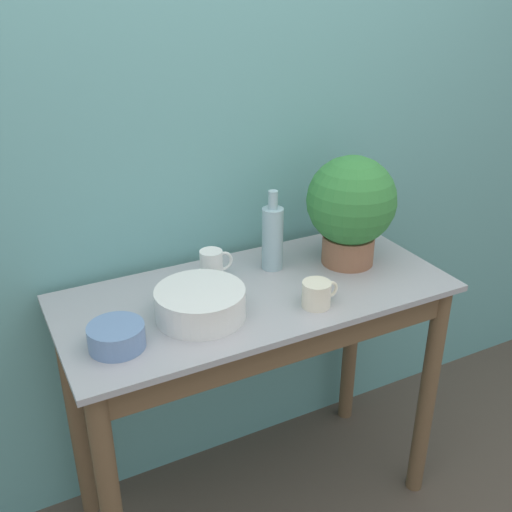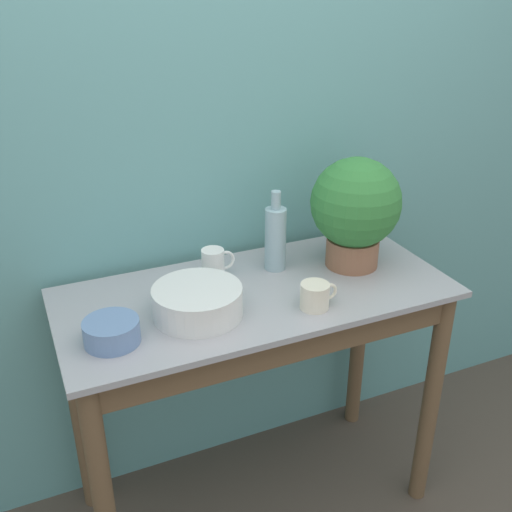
{
  "view_description": "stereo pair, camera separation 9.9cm",
  "coord_description": "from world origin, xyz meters",
  "px_view_note": "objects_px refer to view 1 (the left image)",
  "views": [
    {
      "loc": [
        -0.75,
        -1.18,
        1.81
      ],
      "look_at": [
        0.0,
        0.28,
        1.01
      ],
      "focal_mm": 42.0,
      "sensor_mm": 36.0,
      "label": 1
    },
    {
      "loc": [
        -0.66,
        -1.22,
        1.81
      ],
      "look_at": [
        0.0,
        0.28,
        1.01
      ],
      "focal_mm": 42.0,
      "sensor_mm": 36.0,
      "label": 2
    }
  ],
  "objects_px": {
    "potted_plant": "(351,206)",
    "mug_cream": "(317,294)",
    "bottle_tall": "(273,237)",
    "bowl_wash_large": "(200,303)",
    "mug_white": "(212,265)",
    "bowl_small_blue": "(116,336)"
  },
  "relations": [
    {
      "from": "potted_plant",
      "to": "mug_cream",
      "type": "xyz_separation_m",
      "value": [
        -0.25,
        -0.2,
        -0.17
      ]
    },
    {
      "from": "potted_plant",
      "to": "mug_white",
      "type": "relative_size",
      "value": 3.33
    },
    {
      "from": "potted_plant",
      "to": "bowl_wash_large",
      "type": "xyz_separation_m",
      "value": [
        -0.58,
        -0.1,
        -0.16
      ]
    },
    {
      "from": "bottle_tall",
      "to": "mug_white",
      "type": "height_order",
      "value": "bottle_tall"
    },
    {
      "from": "mug_cream",
      "to": "mug_white",
      "type": "height_order",
      "value": "mug_white"
    },
    {
      "from": "bowl_wash_large",
      "to": "bottle_tall",
      "type": "distance_m",
      "value": 0.39
    },
    {
      "from": "bowl_small_blue",
      "to": "bottle_tall",
      "type": "bearing_deg",
      "value": 20.54
    },
    {
      "from": "bowl_wash_large",
      "to": "bottle_tall",
      "type": "bearing_deg",
      "value": 28.38
    },
    {
      "from": "bottle_tall",
      "to": "mug_white",
      "type": "distance_m",
      "value": 0.22
    },
    {
      "from": "mug_cream",
      "to": "bottle_tall",
      "type": "bearing_deg",
      "value": 89.54
    },
    {
      "from": "potted_plant",
      "to": "mug_white",
      "type": "xyz_separation_m",
      "value": [
        -0.46,
        0.1,
        -0.16
      ]
    },
    {
      "from": "potted_plant",
      "to": "bottle_tall",
      "type": "relative_size",
      "value": 1.37
    },
    {
      "from": "bowl_wash_large",
      "to": "mug_white",
      "type": "relative_size",
      "value": 2.33
    },
    {
      "from": "mug_cream",
      "to": "mug_white",
      "type": "bearing_deg",
      "value": 124.89
    },
    {
      "from": "bowl_small_blue",
      "to": "potted_plant",
      "type": "bearing_deg",
      "value": 9.52
    },
    {
      "from": "mug_white",
      "to": "bowl_small_blue",
      "type": "height_order",
      "value": "mug_white"
    },
    {
      "from": "bottle_tall",
      "to": "mug_cream",
      "type": "height_order",
      "value": "bottle_tall"
    },
    {
      "from": "bowl_wash_large",
      "to": "mug_white",
      "type": "bearing_deg",
      "value": 58.0
    },
    {
      "from": "potted_plant",
      "to": "mug_white",
      "type": "height_order",
      "value": "potted_plant"
    },
    {
      "from": "bowl_wash_large",
      "to": "bottle_tall",
      "type": "relative_size",
      "value": 0.96
    },
    {
      "from": "mug_cream",
      "to": "mug_white",
      "type": "xyz_separation_m",
      "value": [
        -0.21,
        0.3,
        0.01
      ]
    },
    {
      "from": "potted_plant",
      "to": "mug_cream",
      "type": "height_order",
      "value": "potted_plant"
    }
  ]
}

